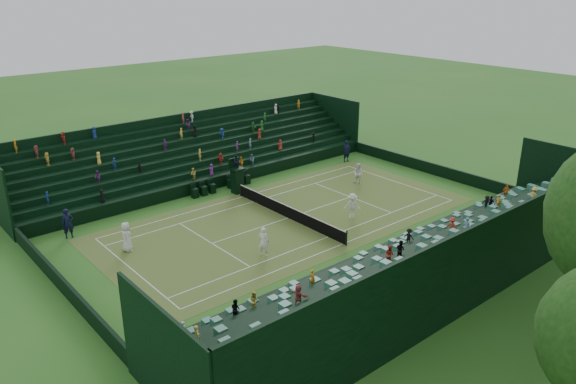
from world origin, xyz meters
The scene contains 17 objects.
ground centered at (0.00, 0.00, 0.00)m, with size 160.00×160.00×0.00m, color #2B6C22.
court_surface centered at (0.00, 0.00, 0.01)m, with size 12.97×26.77×0.01m, color #41802A.
perimeter_wall_north centered at (0.00, 15.88, 0.50)m, with size 17.17×0.20×1.00m, color black.
perimeter_wall_south centered at (0.00, -15.88, 0.50)m, with size 17.17×0.20×1.00m, color black.
perimeter_wall_east centered at (8.48, 0.00, 0.50)m, with size 0.20×31.77×1.00m, color black.
perimeter_wall_west centered at (-8.48, 0.00, 0.50)m, with size 0.20×31.77×1.00m, color black.
north_grandstand centered at (12.66, 0.00, 1.55)m, with size 6.60×32.00×4.90m.
south_grandstand centered at (-12.66, 0.00, 1.55)m, with size 6.60×32.00×4.90m.
tennis_net centered at (0.00, 0.00, 0.53)m, with size 11.67×0.10×1.06m.
umpire_chair centered at (-6.50, 0.20, 1.33)m, with size 0.99×0.99×3.12m.
courtside_chairs centered at (-7.78, -0.46, 0.41)m, with size 0.50×5.47×1.08m.
player_near_west centered at (-2.54, -10.99, 0.96)m, with size 0.94×0.61×1.93m, color white.
player_near_east centered at (3.46, -4.87, 0.95)m, with size 0.69×0.46×1.90m, color white.
player_far_west centered at (-1.74, 9.09, 0.89)m, with size 0.86×0.67×1.77m, color white.
player_far_east centered at (2.86, 3.56, 0.92)m, with size 1.18×0.68×1.83m, color white.
line_judge_north centered at (-6.67, 12.75, 1.01)m, with size 0.74×0.49×2.03m, color black.
line_judge_south centered at (-6.82, -13.07, 1.01)m, with size 0.73×0.48×2.01m, color black.
Camera 1 is at (28.08, -23.63, 15.92)m, focal length 35.00 mm.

